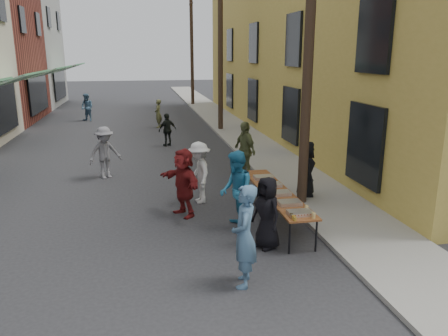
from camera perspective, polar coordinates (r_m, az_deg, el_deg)
name	(u,v)px	position (r m, az deg, el deg)	size (l,w,h in m)	color
ground	(144,271)	(8.65, -10.47, -13.15)	(120.00, 120.00, 0.00)	#28282B
sidewalk	(233,129)	(23.52, 1.23, 5.10)	(2.20, 60.00, 0.10)	gray
building_ochre	(354,33)	(24.33, 16.66, 16.54)	(10.00, 28.00, 10.00)	#B59D40
utility_pole_near	(310,33)	(11.48, 11.11, 16.95)	(0.26, 0.26, 9.00)	#2D2116
utility_pole_mid	(220,43)	(23.05, -0.47, 16.02)	(0.26, 0.26, 9.00)	#2D2116
utility_pole_far	(192,46)	(34.92, -4.23, 15.57)	(0.26, 0.26, 9.00)	#2D2116
serving_table	(276,192)	(10.76, 6.78, -3.19)	(0.70, 4.00, 0.75)	maroon
catering_tray_sausage	(300,213)	(9.27, 9.89, -5.81)	(0.50, 0.33, 0.08)	maroon
catering_tray_foil_b	(290,203)	(9.84, 8.55, -4.51)	(0.50, 0.33, 0.08)	#B2B2B7
catering_tray_buns	(280,193)	(10.47, 7.29, -3.28)	(0.50, 0.33, 0.08)	tan
catering_tray_foil_d	(271,185)	(11.10, 6.16, -2.18)	(0.50, 0.33, 0.08)	#B2B2B7
catering_tray_buns_end	(263,177)	(11.74, 5.17, -1.20)	(0.50, 0.33, 0.08)	tan
condiment_jar_a	(295,219)	(8.93, 9.24, -6.58)	(0.07, 0.07, 0.08)	#A57F26
condiment_jar_b	(293,217)	(9.02, 9.02, -6.36)	(0.07, 0.07, 0.08)	#A57F26
condiment_jar_c	(292,215)	(9.11, 8.81, -6.14)	(0.07, 0.07, 0.08)	#A57F26
cup_stack	(314,216)	(9.12, 11.63, -6.12)	(0.08, 0.08, 0.12)	tan
guest_front_a	(267,213)	(9.23, 5.62, -5.84)	(0.76, 0.49, 1.55)	black
guest_front_b	(244,236)	(7.69, 2.67, -8.90)	(0.68, 0.44, 1.86)	#4C7193
guest_front_c	(236,191)	(10.05, 1.58, -3.04)	(0.91, 0.71, 1.88)	teal
guest_front_d	(199,173)	(11.94, -3.25, -0.60)	(1.10, 0.63, 1.70)	silver
guest_front_e	(245,150)	(14.30, 2.72, 2.36)	(1.10, 0.46, 1.88)	#636E40
guest_queue_back	(184,182)	(11.01, -5.30, -1.88)	(1.61, 0.51, 1.74)	maroon
server	(306,169)	(12.40, 10.69, -0.10)	(0.76, 0.50, 1.56)	black
passerby_left	(105,153)	(14.79, -15.29, 1.94)	(1.11, 0.64, 1.71)	slate
passerby_mid	(168,130)	(19.48, -7.39, 4.97)	(0.85, 0.35, 1.45)	black
passerby_right	(158,114)	(24.49, -8.60, 7.04)	(0.57, 0.37, 1.55)	brown
passerby_far	(87,107)	(27.84, -17.44, 7.56)	(0.80, 0.63, 1.65)	#496F8E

